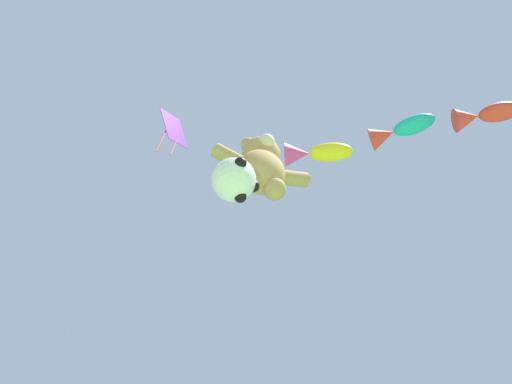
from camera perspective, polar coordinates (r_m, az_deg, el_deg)
teddy_bear_kite at (r=11.90m, az=0.61°, el=2.98°), size 2.47×1.09×2.51m
soccer_ball_kite at (r=10.14m, az=-2.50°, el=1.38°), size 1.01×1.01×0.93m
fish_kite_goldfin at (r=15.38m, az=6.63°, el=4.44°), size 2.18×1.44×0.75m
fish_kite_teal at (r=15.92m, az=15.93°, el=6.79°), size 1.92×1.80×0.72m
fish_kite_crimson at (r=15.74m, az=24.52°, el=7.99°), size 1.90×1.51×0.70m
diamond_kite at (r=15.70m, az=-9.43°, el=7.00°), size 1.18×1.02×2.94m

